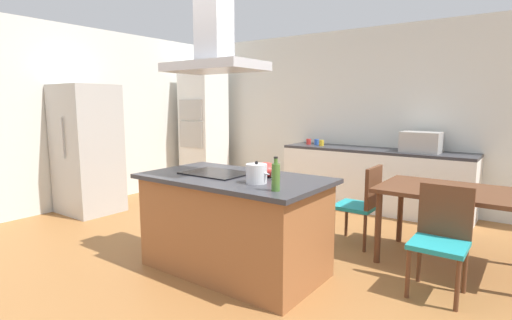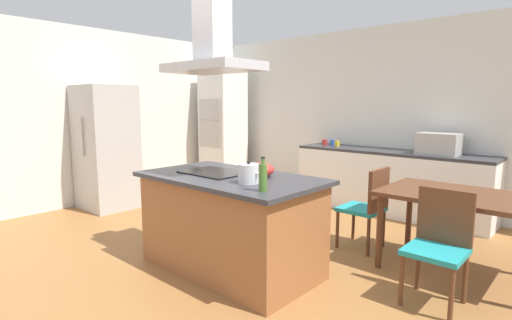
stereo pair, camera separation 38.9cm
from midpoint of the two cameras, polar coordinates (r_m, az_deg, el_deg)
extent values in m
plane|color=#936033|center=(4.99, 5.65, -10.00)|extent=(16.00, 16.00, 0.00)
cube|color=silver|center=(6.32, 13.95, 6.11)|extent=(7.20, 0.10, 2.70)
cube|color=silver|center=(6.86, -22.39, 5.88)|extent=(0.10, 8.80, 2.70)
cube|color=#995B33|center=(3.70, -6.28, -9.56)|extent=(1.63, 0.87, 0.86)
cube|color=#333338|center=(3.59, -6.39, -2.71)|extent=(1.73, 0.97, 0.04)
cube|color=black|center=(3.73, -8.84, -1.93)|extent=(0.60, 0.44, 0.01)
cylinder|color=silver|center=(3.25, -3.37, -2.02)|extent=(0.18, 0.18, 0.16)
sphere|color=black|center=(3.23, -3.38, -0.41)|extent=(0.03, 0.03, 0.03)
cone|color=silver|center=(3.18, -1.85, -2.09)|extent=(0.06, 0.03, 0.04)
cylinder|color=#47722D|center=(2.95, -0.88, -2.59)|extent=(0.07, 0.07, 0.21)
cylinder|color=#47722D|center=(2.93, -0.88, -0.18)|extent=(0.03, 0.03, 0.04)
cylinder|color=black|center=(2.93, -0.88, 0.34)|extent=(0.03, 0.03, 0.01)
ellipsoid|color=red|center=(3.54, -1.78, -1.43)|extent=(0.24, 0.24, 0.13)
cube|color=white|center=(5.97, 14.95, -2.94)|extent=(2.72, 0.62, 0.86)
cube|color=#333338|center=(5.90, 15.11, 1.35)|extent=(2.72, 0.62, 0.04)
cube|color=#B2AFAA|center=(5.69, 21.20, 2.45)|extent=(0.50, 0.38, 0.28)
cylinder|color=red|center=(6.37, 5.97, 2.67)|extent=(0.08, 0.08, 0.09)
cylinder|color=#2D56B2|center=(6.33, 7.11, 2.62)|extent=(0.08, 0.08, 0.09)
cylinder|color=gold|center=(6.20, 7.78, 2.48)|extent=(0.08, 0.08, 0.09)
cube|color=white|center=(7.46, -9.15, 4.61)|extent=(0.70, 0.64, 2.20)
cube|color=#B2AFAA|center=(7.22, -11.10, 7.23)|extent=(0.56, 0.02, 0.36)
cube|color=#B2AFAA|center=(7.24, -11.00, 3.67)|extent=(0.56, 0.02, 0.48)
cube|color=#B2AFAA|center=(6.15, -25.11, 1.41)|extent=(0.80, 0.70, 1.82)
cylinder|color=beige|center=(5.92, -28.11, 2.83)|extent=(0.02, 0.02, 0.55)
cube|color=#59331E|center=(4.09, 25.00, -4.25)|extent=(1.40, 0.90, 0.04)
cylinder|color=#59331E|center=(4.00, 14.74, -9.57)|extent=(0.06, 0.06, 0.71)
cylinder|color=#59331E|center=(4.67, 18.09, -7.12)|extent=(0.06, 0.06, 0.71)
cube|color=teal|center=(4.44, 11.95, -6.65)|extent=(0.42, 0.42, 0.04)
cube|color=#59331E|center=(4.32, 14.35, -3.90)|extent=(0.04, 0.42, 0.44)
cylinder|color=#59331E|center=(4.43, 8.73, -9.67)|extent=(0.04, 0.04, 0.41)
cylinder|color=#59331E|center=(4.74, 10.76, -8.52)|extent=(0.04, 0.04, 0.41)
cylinder|color=#59331E|center=(4.28, 13.08, -10.41)|extent=(0.04, 0.04, 0.41)
cylinder|color=#59331E|center=(4.60, 14.87, -9.16)|extent=(0.04, 0.04, 0.41)
cube|color=teal|center=(3.46, 22.21, -11.46)|extent=(0.42, 0.42, 0.04)
cube|color=#59331E|center=(3.57, 23.17, -6.88)|extent=(0.42, 0.04, 0.44)
cylinder|color=#59331E|center=(3.34, 24.33, -16.44)|extent=(0.04, 0.04, 0.41)
cylinder|color=#59331E|center=(3.42, 18.20, -15.52)|extent=(0.04, 0.04, 0.41)
cylinder|color=#59331E|center=(3.67, 25.53, -14.26)|extent=(0.04, 0.04, 0.41)
cylinder|color=#59331E|center=(3.74, 19.96, -13.50)|extent=(0.04, 0.04, 0.41)
cube|color=#ADADB2|center=(3.69, -9.19, 13.28)|extent=(0.90, 0.55, 0.08)
cube|color=#ADADB2|center=(3.75, -9.33, 19.24)|extent=(0.28, 0.24, 0.70)
camera|label=1|loc=(0.19, -92.86, -0.41)|focal=27.40mm
camera|label=2|loc=(0.19, 87.14, 0.41)|focal=27.40mm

